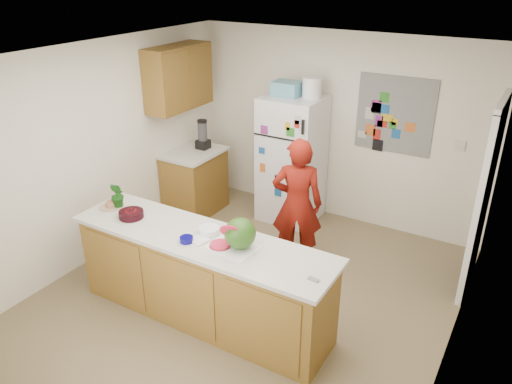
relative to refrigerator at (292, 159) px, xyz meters
The scene contains 26 objects.
floor 2.12m from the refrigerator, 76.54° to the right, with size 4.00×4.50×0.02m, color brown.
wall_back 0.71m from the refrigerator, 40.18° to the left, with size 4.00×0.02×2.50m, color beige.
wall_left 2.48m from the refrigerator, 129.69° to the right, with size 0.02×4.50×2.50m, color beige.
wall_right 3.12m from the refrigerator, 37.39° to the right, with size 0.02×4.50×2.50m, color beige.
ceiling 2.55m from the refrigerator, 76.54° to the right, with size 4.00×4.50×0.02m, color white.
doorway 2.48m from the refrigerator, 10.01° to the right, with size 0.03×0.85×2.04m, color black.
peninsula_base 2.43m from the refrigerator, 84.00° to the right, with size 2.60×0.62×0.88m, color brown.
peninsula_top 2.39m from the refrigerator, 84.00° to the right, with size 2.68×0.70×0.04m, color silver.
side_counter_base 1.41m from the refrigerator, 156.86° to the right, with size 0.60×0.80×0.86m, color brown.
side_counter_top 1.35m from the refrigerator, 156.86° to the right, with size 0.64×0.84×0.04m, color silver.
upper_cabinets 1.82m from the refrigerator, 157.05° to the right, with size 0.35×1.00×0.80m, color brown.
refrigerator is the anchor object (origin of this frame).
fridge_top_bin 0.95m from the refrigerator, behind, with size 0.35×0.28×0.18m, color #5999B2.
photo_collage 1.43m from the refrigerator, 16.61° to the left, with size 0.95×0.01×0.95m, color slate.
person 1.22m from the refrigerator, 60.16° to the right, with size 0.57×0.37×1.56m, color maroon.
blender_appliance 1.27m from the refrigerator, 162.93° to the right, with size 0.13×0.13×0.38m, color black.
cutting_board 2.47m from the refrigerator, 75.36° to the right, with size 0.44×0.33×0.01m, color silver.
watermelon 2.47m from the refrigerator, 73.89° to the right, with size 0.28×0.28×0.28m, color #1C5215.
watermelon_slice 2.49m from the refrigerator, 78.09° to the right, with size 0.19×0.19×0.02m, color red.
cherry_bowl 2.49m from the refrigerator, 103.34° to the right, with size 0.25×0.25×0.07m, color black.
white_bowl 2.31m from the refrigerator, 82.93° to the right, with size 0.20×0.20×0.06m, color silver.
cobalt_bowl 2.53m from the refrigerator, 85.52° to the right, with size 0.12×0.12×0.05m, color #080556.
plate 2.53m from the refrigerator, 111.22° to the right, with size 0.25×0.25×0.02m, color #B4A68F.
paper_towel 2.46m from the refrigerator, 83.33° to the right, with size 0.16×0.15×0.02m, color white.
keys 2.87m from the refrigerator, 59.64° to the right, with size 0.10×0.04×0.01m, color gray.
potted_plant 2.48m from the refrigerator, 109.60° to the right, with size 0.16×0.13×0.29m, color #0E430A.
Camera 1 is at (2.31, -3.71, 3.26)m, focal length 35.00 mm.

